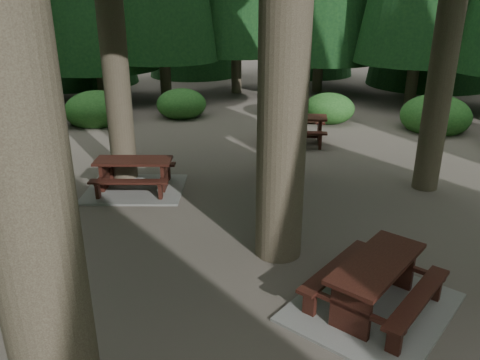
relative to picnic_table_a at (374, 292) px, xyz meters
name	(u,v)px	position (x,y,z in m)	size (l,w,h in m)	color
ground	(240,265)	(-1.50, 1.82, -0.29)	(80.00, 80.00, 0.00)	#4E463F
picnic_table_a	(374,292)	(0.00, 0.00, 0.00)	(3.16, 3.02, 0.83)	gray
picnic_table_c	(135,180)	(-2.85, 5.90, -0.02)	(2.82, 2.57, 0.79)	gray
picnic_table_d	(295,125)	(2.56, 8.43, 0.28)	(2.50, 2.31, 0.87)	black
shrub_ring	(263,221)	(-0.80, 2.57, 0.11)	(23.86, 24.64, 1.49)	#235D20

